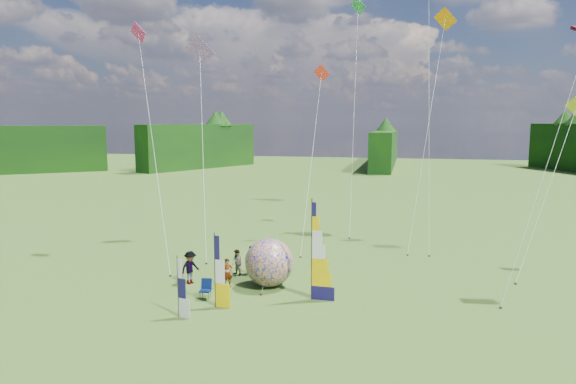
% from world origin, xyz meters
% --- Properties ---
extents(ground, '(220.00, 220.00, 0.00)m').
position_xyz_m(ground, '(0.00, 0.00, 0.00)').
color(ground, '#53712D').
rests_on(ground, ground).
extents(treeline_ring, '(210.00, 210.00, 8.00)m').
position_xyz_m(treeline_ring, '(0.00, 0.00, 4.00)').
color(treeline_ring, black).
rests_on(treeline_ring, ground).
extents(feather_banner_main, '(1.36, 0.15, 5.05)m').
position_xyz_m(feather_banner_main, '(0.26, 3.87, 2.52)').
color(feather_banner_main, '#161048').
rests_on(feather_banner_main, ground).
extents(side_banner_left, '(1.00, 0.20, 3.59)m').
position_xyz_m(side_banner_left, '(-4.13, 1.73, 1.79)').
color(side_banner_left, '#F1C501').
rests_on(side_banner_left, ground).
extents(side_banner_far, '(0.85, 0.31, 2.83)m').
position_xyz_m(side_banner_far, '(-5.30, 0.06, 1.42)').
color(side_banner_far, white).
rests_on(side_banner_far, ground).
extents(bol_inflatable, '(3.21, 3.21, 2.68)m').
position_xyz_m(bol_inflatable, '(-2.41, 5.45, 1.34)').
color(bol_inflatable, '#000791').
rests_on(bol_inflatable, ground).
extents(spectator_a, '(0.70, 0.65, 1.61)m').
position_xyz_m(spectator_a, '(-4.59, 4.71, 0.80)').
color(spectator_a, '#66594C').
rests_on(spectator_a, ground).
extents(spectator_b, '(0.84, 0.70, 1.55)m').
position_xyz_m(spectator_b, '(-4.77, 6.91, 0.78)').
color(spectator_b, '#66594C').
rests_on(spectator_b, ground).
extents(spectator_c, '(0.96, 1.27, 1.86)m').
position_xyz_m(spectator_c, '(-6.83, 4.82, 0.93)').
color(spectator_c, '#66594C').
rests_on(spectator_c, ground).
extents(spectator_d, '(1.03, 0.96, 1.72)m').
position_xyz_m(spectator_d, '(-4.07, 7.42, 0.86)').
color(spectator_d, '#66594C').
rests_on(spectator_d, ground).
extents(camp_chair, '(0.66, 0.66, 1.03)m').
position_xyz_m(camp_chair, '(-5.04, 2.64, 0.52)').
color(camp_chair, '#05123D').
rests_on(camp_chair, ground).
extents(kite_whale, '(4.50, 14.43, 24.02)m').
position_xyz_m(kite_whale, '(6.23, 19.41, 12.01)').
color(kite_whale, black).
rests_on(kite_whale, ground).
extents(kite_rainbow_delta, '(9.14, 12.96, 16.40)m').
position_xyz_m(kite_rainbow_delta, '(-9.26, 12.80, 8.20)').
color(kite_rainbow_delta, '#E74838').
rests_on(kite_rainbow_delta, ground).
extents(kite_parafoil, '(8.12, 8.22, 15.58)m').
position_xyz_m(kite_parafoil, '(11.68, 6.92, 7.79)').
color(kite_parafoil, '#A40021').
rests_on(kite_parafoil, ground).
extents(small_kite_red, '(5.32, 9.64, 13.85)m').
position_xyz_m(small_kite_red, '(-1.92, 15.37, 6.92)').
color(small_kite_red, red).
rests_on(small_kite_red, ground).
extents(small_kite_orange, '(5.85, 11.39, 18.44)m').
position_xyz_m(small_kite_orange, '(6.19, 18.02, 9.22)').
color(small_kite_orange, orange).
rests_on(small_kite_orange, ground).
extents(small_kite_yellow, '(8.83, 9.81, 11.07)m').
position_xyz_m(small_kite_yellow, '(12.98, 11.76, 5.53)').
color(small_kite_yellow, yellow).
rests_on(small_kite_yellow, ground).
extents(small_kite_pink, '(10.36, 11.13, 16.42)m').
position_xyz_m(small_kite_pink, '(-11.08, 9.01, 8.21)').
color(small_kite_pink, '#FF3587').
rests_on(small_kite_pink, ground).
extents(small_kite_green, '(7.78, 13.85, 21.06)m').
position_xyz_m(small_kite_green, '(0.21, 23.60, 10.53)').
color(small_kite_green, green).
rests_on(small_kite_green, ground).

